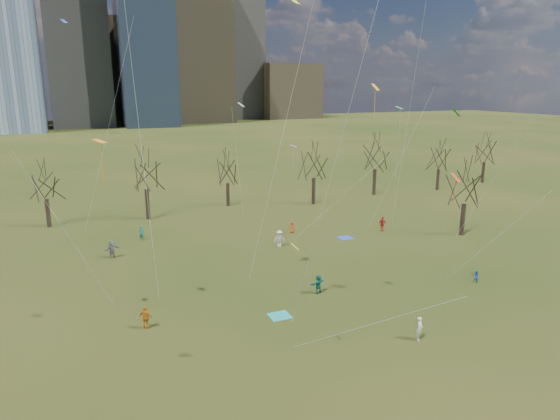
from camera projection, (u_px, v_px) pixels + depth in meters
name	position (u px, v px, depth m)	size (l,w,h in m)	color
ground	(351.00, 352.00, 33.16)	(500.00, 500.00, 0.00)	black
downtown_skyline	(89.00, 32.00, 210.43)	(212.50, 78.00, 118.00)	slate
bare_tree_row	(203.00, 173.00, 64.81)	(113.04, 29.80, 9.50)	black
blanket_teal	(280.00, 316.00, 38.36)	(1.60, 1.50, 0.03)	teal
blanket_navy	(345.00, 238.00, 57.92)	(1.60, 1.50, 0.03)	#2742BA
person_1	(420.00, 328.00, 34.64)	(0.61, 0.40, 1.69)	silver
person_4	(146.00, 317.00, 36.20)	(1.02, 0.43, 1.74)	orange
person_5	(318.00, 284.00, 42.38)	(1.58, 0.50, 1.70)	#186F61
person_8	(477.00, 277.00, 44.63)	(0.57, 0.44, 1.17)	#255EA2
person_9	(279.00, 238.00, 54.56)	(1.22, 0.70, 1.89)	silver
person_10	(382.00, 224.00, 60.50)	(1.05, 0.44, 1.79)	red
person_11	(112.00, 249.00, 51.06)	(1.74, 0.56, 1.88)	slate
person_12	(292.00, 227.00, 59.80)	(0.66, 0.43, 1.34)	red
person_13	(141.00, 233.00, 56.94)	(0.63, 0.42, 1.74)	#197165
kites_airborne	(309.00, 136.00, 43.46)	(50.40, 42.21, 34.02)	orange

